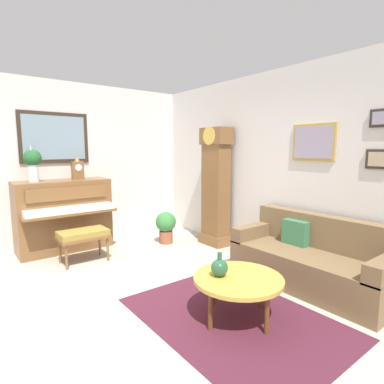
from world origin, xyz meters
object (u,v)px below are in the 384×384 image
couch (311,260)px  mantel_clock (78,169)px  grandfather_clock (216,190)px  piano_bench (83,235)px  piano (64,215)px  flower_vase (33,161)px  coffee_table (238,280)px  potted_plant (166,225)px  green_jug (219,268)px

couch → mantel_clock: size_ratio=5.00×
grandfather_clock → mantel_clock: grandfather_clock is taller
piano_bench → grandfather_clock: size_ratio=0.34×
piano → flower_vase: flower_vase is taller
grandfather_clock → coffee_table: 2.49m
piano_bench → mantel_clock: bearing=165.1°
mantel_clock → potted_plant: (0.72, 1.27, -1.01)m
couch → mantel_clock: mantel_clock is taller
grandfather_clock → green_jug: 2.45m
flower_vase → potted_plant: bearing=69.7°
mantel_clock → green_jug: 3.25m
couch → flower_vase: flower_vase is taller
grandfather_clock → potted_plant: bearing=-132.2°
grandfather_clock → couch: grandfather_clock is taller
piano_bench → grandfather_clock: (0.53, 2.13, 0.56)m
grandfather_clock → flower_vase: bearing=-116.8°
piano → flower_vase: (0.00, -0.41, 0.89)m
mantel_clock → green_jug: bearing=6.2°
coffee_table → green_jug: green_jug is taller
grandfather_clock → coffee_table: bearing=-36.6°
piano_bench → green_jug: 2.41m
piano_bench → coffee_table: 2.56m
mantel_clock → potted_plant: mantel_clock is taller
flower_vase → couch: bearing=36.5°
piano → mantel_clock: size_ratio=3.79×
mantel_clock → flower_vase: size_ratio=0.66×
potted_plant → piano_bench: bearing=-87.6°
grandfather_clock → mantel_clock: bearing=-124.3°
mantel_clock → coffee_table: bearing=8.2°
coffee_table → potted_plant: bearing=162.5°
mantel_clock → flower_vase: bearing=-90.0°
piano_bench → potted_plant: bearing=92.4°
coffee_table → green_jug: (-0.13, -0.13, 0.12)m
coffee_table → flower_vase: bearing=-160.6°
piano_bench → couch: 3.16m
piano_bench → flower_vase: 1.40m
piano_bench → coffee_table: size_ratio=0.80×
mantel_clock → potted_plant: bearing=60.5°
grandfather_clock → flower_vase: grandfather_clock is taller
piano_bench → mantel_clock: mantel_clock is taller
coffee_table → piano: bearing=-167.4°
piano → coffee_table: (3.25, 0.73, -0.20)m
green_jug → potted_plant: size_ratio=0.43×
couch → mantel_clock: 3.84m
flower_vase → green_jug: bearing=17.9°
piano → grandfather_clock: size_ratio=0.71×
flower_vase → green_jug: (3.12, 1.01, -0.97)m
green_jug → coffee_table: bearing=45.1°
flower_vase → mantel_clock: bearing=90.0°
grandfather_clock → flower_vase: (-1.31, -2.59, 0.51)m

